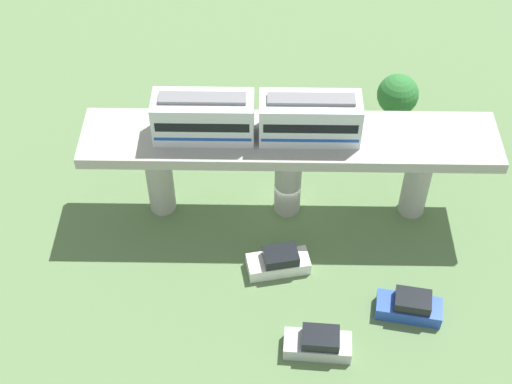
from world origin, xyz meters
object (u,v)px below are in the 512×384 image
object	(u,v)px
train	(257,118)
parked_car_blue	(410,306)
parked_car_white	(279,262)
parked_car_silver	(318,343)
tree_near_viaduct	(398,95)

from	to	relation	value
train	parked_car_blue	xyz separation A→B (m)	(9.09, 10.04, -8.03)
parked_car_blue	parked_car_white	bearing A→B (deg)	-102.99
parked_car_white	parked_car_silver	size ratio (longest dim) A/B	1.04
parked_car_white	parked_car_silver	distance (m)	6.80
train	parked_car_silver	bearing A→B (deg)	18.58
parked_car_white	parked_car_silver	world-z (taller)	same
tree_near_viaduct	parked_car_silver	bearing A→B (deg)	-18.43
train	parked_car_blue	size ratio (longest dim) A/B	3.05
parked_car_silver	tree_near_viaduct	bearing A→B (deg)	165.34
parked_car_silver	tree_near_viaduct	distance (m)	21.88
parked_car_white	tree_near_viaduct	world-z (taller)	tree_near_viaduct
train	parked_car_white	distance (m)	9.91
parked_car_silver	tree_near_viaduct	world-z (taller)	tree_near_viaduct
train	parked_car_silver	size ratio (longest dim) A/B	3.14
parked_car_blue	parked_car_silver	world-z (taller)	same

